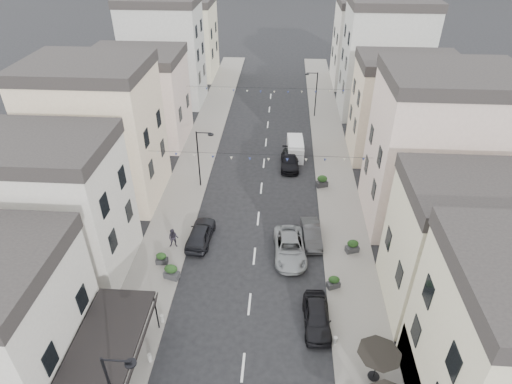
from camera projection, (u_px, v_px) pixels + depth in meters
sidewalk_left at (198, 156)px, 47.95m from camera, size 4.00×76.00×0.12m
sidewalk_right at (332, 161)px, 47.12m from camera, size 4.00×76.00×0.12m
boutique_awning at (111, 342)px, 23.81m from camera, size 3.77×7.50×3.28m
buildings_row_left at (143, 85)px, 49.75m from camera, size 10.20×54.16×14.00m
buildings_row_right at (398, 93)px, 47.09m from camera, size 10.20×54.16×14.50m
streetlamp_left_far at (201, 154)px, 40.85m from camera, size 1.70×0.56×6.00m
streetlamp_right_far at (314, 90)px, 55.17m from camera, size 1.70×0.56×6.00m
bollards at (242, 371)px, 25.32m from camera, size 11.66×10.26×0.60m
bunting_near at (259, 158)px, 36.13m from camera, size 19.00×0.28×0.62m
bunting_far at (267, 91)px, 49.42m from camera, size 19.00×0.28×0.62m
parked_car_a at (317, 317)px, 28.27m from camera, size 1.89×4.40×1.48m
parked_car_b at (311, 234)px, 35.50m from camera, size 1.80×4.25×1.37m
parked_car_c at (290, 248)px, 33.99m from camera, size 2.81×5.50×1.49m
parked_car_d at (290, 161)px, 45.81m from camera, size 1.98×4.72×1.36m
parked_car_e at (200, 234)px, 35.41m from camera, size 2.15×4.69×1.56m
delivery_van at (295, 148)px, 47.58m from camera, size 1.85×4.34×2.05m
pedestrian_a at (123, 316)px, 27.88m from camera, size 0.75×0.53×1.95m
pedestrian_b at (174, 238)px, 34.59m from camera, size 0.88×0.70×1.74m
planter_la at (162, 258)px, 33.15m from camera, size 0.94×0.55×1.03m
planter_lb at (171, 272)px, 31.77m from camera, size 1.25×0.90×1.26m
planter_ra at (334, 282)px, 31.04m from camera, size 1.06×0.84×1.05m
planter_rb at (353, 246)px, 34.25m from camera, size 1.16×0.86×1.16m
planter_rc at (322, 181)px, 42.31m from camera, size 1.27×0.96×1.26m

